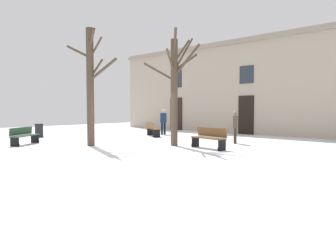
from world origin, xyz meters
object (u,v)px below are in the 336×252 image
at_px(tree_left_of_center, 91,84).
at_px(bench_facing_shops, 24,136).
at_px(tree_foreground, 175,86).
at_px(bench_back_to_back_left, 209,138).
at_px(person_near_bench, 235,125).
at_px(litter_bin, 39,130).
at_px(person_by_shop_door, 163,121).
at_px(bench_near_center_tree, 153,129).

distance_m(tree_left_of_center, bench_facing_shops, 4.10).
bearing_deg(tree_foreground, bench_back_to_back_left, 6.05).
xyz_separation_m(bench_back_to_back_left, person_near_bench, (-0.22, 2.50, 0.41)).
relative_size(bench_back_to_back_left, person_near_bench, 1.11).
height_order(litter_bin, person_by_shop_door, person_by_shop_door).
relative_size(tree_foreground, litter_bin, 6.57).
distance_m(bench_facing_shops, person_near_bench, 10.11).
height_order(tree_foreground, person_near_bench, tree_foreground).
height_order(litter_bin, person_near_bench, person_near_bench).
bearing_deg(litter_bin, person_near_bench, 25.99).
relative_size(tree_left_of_center, litter_bin, 6.70).
height_order(bench_near_center_tree, person_near_bench, person_near_bench).
relative_size(bench_facing_shops, bench_near_center_tree, 0.98).
bearing_deg(bench_facing_shops, person_near_bench, -77.03).
height_order(tree_left_of_center, bench_back_to_back_left, tree_left_of_center).
bearing_deg(bench_near_center_tree, person_by_shop_door, -43.86).
xyz_separation_m(bench_facing_shops, bench_near_center_tree, (1.36, 7.17, 0.03)).
bearing_deg(bench_near_center_tree, tree_foreground, 177.95).
bearing_deg(person_near_bench, tree_left_of_center, -70.66).
bearing_deg(bench_near_center_tree, bench_back_to_back_left, -172.05).
relative_size(tree_left_of_center, bench_back_to_back_left, 2.99).
xyz_separation_m(litter_bin, bench_facing_shops, (3.18, -2.21, 0.03)).
xyz_separation_m(litter_bin, bench_near_center_tree, (4.54, 4.96, 0.06)).
height_order(tree_left_of_center, bench_facing_shops, tree_left_of_center).
bearing_deg(bench_near_center_tree, tree_left_of_center, 135.07).
relative_size(tree_left_of_center, person_by_shop_door, 3.22).
distance_m(tree_left_of_center, person_by_shop_door, 7.12).
xyz_separation_m(tree_foreground, person_near_bench, (1.56, 2.68, -1.83)).
xyz_separation_m(tree_foreground, bench_facing_shops, (-5.52, -4.52, -2.29)).
relative_size(tree_left_of_center, bench_facing_shops, 3.22).
distance_m(bench_near_center_tree, person_by_shop_door, 1.48).
bearing_deg(person_by_shop_door, bench_back_to_back_left, 90.26).
distance_m(tree_foreground, bench_facing_shops, 7.49).
height_order(bench_back_to_back_left, bench_near_center_tree, bench_back_to_back_left).
bearing_deg(bench_near_center_tree, bench_facing_shops, 109.63).
relative_size(tree_foreground, person_near_bench, 3.26).
distance_m(litter_bin, bench_back_to_back_left, 10.78).
relative_size(bench_facing_shops, person_near_bench, 1.03).
distance_m(tree_foreground, person_near_bench, 3.60).
height_order(bench_back_to_back_left, bench_facing_shops, bench_back_to_back_left).
relative_size(litter_bin, bench_back_to_back_left, 0.45).
height_order(bench_back_to_back_left, person_near_bench, person_near_bench).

